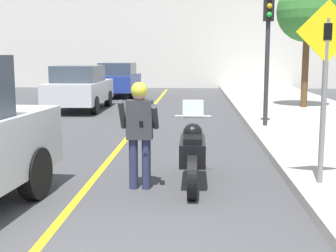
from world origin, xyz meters
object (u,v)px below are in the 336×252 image
traffic_light (268,33)px  motorcycle (193,153)px  crossing_sign (325,75)px  parked_car_silver (80,87)px  street_tree (308,12)px  person_biker (139,125)px  parked_car_blue (118,79)px

traffic_light → motorcycle: bearing=-110.0°
crossing_sign → parked_car_silver: size_ratio=0.64×
traffic_light → street_tree: (2.09, 4.70, 0.96)m
person_biker → parked_car_silver: parked_car_silver is taller
motorcycle → parked_car_blue: size_ratio=0.55×
crossing_sign → parked_car_silver: crossing_sign is taller
traffic_light → parked_car_blue: traffic_light is taller
street_tree → parked_car_silver: size_ratio=1.09×
traffic_light → parked_car_blue: size_ratio=0.85×
traffic_light → street_tree: street_tree is taller
person_biker → parked_car_silver: 10.88m
traffic_light → parked_car_silver: size_ratio=0.85×
crossing_sign → street_tree: street_tree is taller
street_tree → parked_car_silver: 8.81m
traffic_light → parked_car_silver: bearing=143.9°
motorcycle → street_tree: 11.30m
crossing_sign → parked_car_blue: size_ratio=0.64×
parked_car_blue → traffic_light: bearing=-61.1°
crossing_sign → street_tree: bearing=78.6°
street_tree → parked_car_blue: (-7.87, 5.75, -2.75)m
person_biker → parked_car_silver: size_ratio=0.40×
crossing_sign → parked_car_blue: 17.26m
person_biker → parked_car_blue: 16.46m
person_biker → street_tree: bearing=65.0°
parked_car_silver → person_biker: bearing=-71.3°
crossing_sign → street_tree: 10.86m
parked_car_silver → parked_car_blue: 5.90m
street_tree → parked_car_blue: size_ratio=1.09×
traffic_light → parked_car_silver: (-6.27, 4.57, -1.79)m
motorcycle → traffic_light: bearing=70.0°
person_biker → parked_car_blue: size_ratio=0.40×
person_biker → crossing_sign: (2.76, -0.06, 0.77)m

